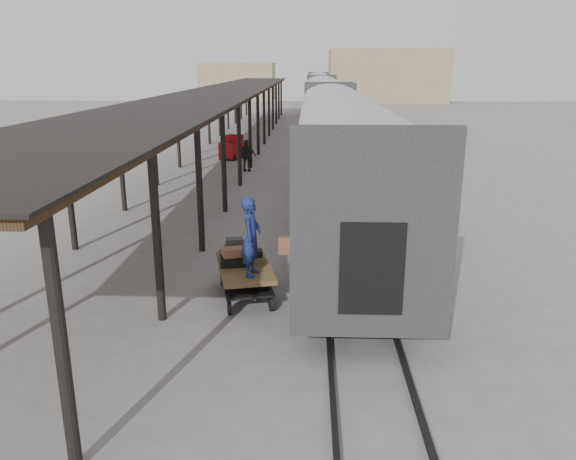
% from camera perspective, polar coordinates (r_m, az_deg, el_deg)
% --- Properties ---
extents(ground, '(160.00, 160.00, 0.00)m').
position_cam_1_polar(ground, '(15.05, -5.72, -5.81)').
color(ground, slate).
rests_on(ground, ground).
extents(train, '(3.45, 76.01, 4.01)m').
position_cam_1_polar(train, '(47.70, 3.70, 12.81)').
color(train, silver).
rests_on(train, ground).
extents(canopy, '(4.90, 64.30, 4.15)m').
position_cam_1_polar(canopy, '(38.22, -6.13, 13.83)').
color(canopy, '#422B19').
rests_on(canopy, ground).
extents(rails, '(1.54, 150.00, 0.12)m').
position_cam_1_polar(rails, '(48.14, 3.64, 9.69)').
color(rails, black).
rests_on(rails, ground).
extents(building_far, '(18.00, 10.00, 8.00)m').
position_cam_1_polar(building_far, '(92.59, 9.99, 15.15)').
color(building_far, tan).
rests_on(building_far, ground).
extents(building_left, '(12.00, 8.00, 6.00)m').
position_cam_1_polar(building_left, '(96.58, -5.11, 14.78)').
color(building_left, tan).
rests_on(building_left, ground).
extents(baggage_cart, '(1.78, 2.63, 0.86)m').
position_cam_1_polar(baggage_cart, '(14.18, -4.40, -4.39)').
color(baggage_cart, brown).
rests_on(baggage_cart, ground).
extents(suitcase_stack, '(1.25, 1.18, 0.57)m').
position_cam_1_polar(suitcase_stack, '(14.32, -4.97, -2.44)').
color(suitcase_stack, '#3A3A3D').
rests_on(suitcase_stack, baggage_cart).
extents(luggage_tug, '(1.48, 1.88, 1.45)m').
position_cam_1_polar(luggage_tug, '(35.65, -5.72, 8.27)').
color(luggage_tug, maroon).
rests_on(luggage_tug, ground).
extents(porter, '(0.56, 0.75, 1.89)m').
position_cam_1_polar(porter, '(13.16, -3.75, -0.70)').
color(porter, navy).
rests_on(porter, baggage_cart).
extents(pedestrian, '(1.09, 0.61, 1.76)m').
position_cam_1_polar(pedestrian, '(31.21, -4.19, 7.54)').
color(pedestrian, black).
rests_on(pedestrian, ground).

